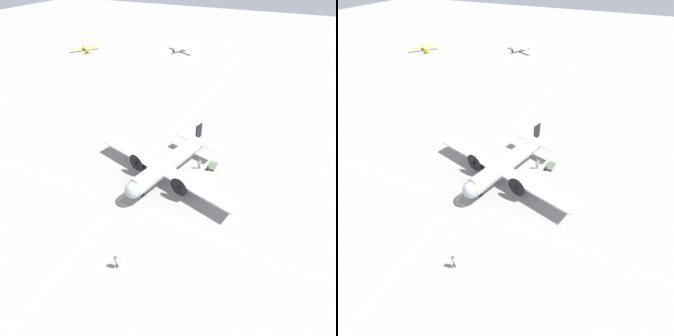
% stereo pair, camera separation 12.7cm
% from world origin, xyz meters
% --- Properties ---
extents(ground_plane, '(300.00, 300.00, 0.00)m').
position_xyz_m(ground_plane, '(0.00, 0.00, 0.00)').
color(ground_plane, gray).
extents(apron_line_eastwest, '(120.00, 0.16, 0.01)m').
position_xyz_m(apron_line_eastwest, '(0.00, 3.93, 0.00)').
color(apron_line_eastwest, silver).
rests_on(apron_line_eastwest, ground_plane).
extents(apron_line_northsouth, '(0.16, 120.00, 0.01)m').
position_xyz_m(apron_line_northsouth, '(-7.86, 0.00, 0.00)').
color(apron_line_northsouth, silver).
rests_on(apron_line_northsouth, ground_plane).
extents(airliner_main, '(16.59, 23.27, 5.46)m').
position_xyz_m(airliner_main, '(-0.38, 0.10, 2.42)').
color(airliner_main, '#ADB2BC').
rests_on(airliner_main, ground_plane).
extents(crew_foreground, '(0.39, 0.56, 1.78)m').
position_xyz_m(crew_foreground, '(-15.63, -1.25, 1.12)').
color(crew_foreground, '#473D2D').
rests_on(crew_foreground, ground_plane).
extents(passenger_boarding, '(0.40, 0.50, 1.73)m').
position_xyz_m(passenger_boarding, '(3.65, -3.60, 1.08)').
color(passenger_boarding, '#473D2D').
rests_on(passenger_boarding, ground_plane).
extents(suitcase_near_door, '(0.49, 0.19, 0.48)m').
position_xyz_m(suitcase_near_door, '(3.92, -4.88, 0.22)').
color(suitcase_near_door, '#232328').
rests_on(suitcase_near_door, ground_plane).
extents(suitcase_upright_spare, '(0.41, 0.18, 0.65)m').
position_xyz_m(suitcase_upright_spare, '(3.90, -5.10, 0.31)').
color(suitcase_upright_spare, brown).
rests_on(suitcase_upright_spare, ground_plane).
extents(baggage_cart, '(1.85, 1.19, 0.56)m').
position_xyz_m(baggage_cart, '(4.79, -5.40, 0.28)').
color(baggage_cart, '#4C6047').
rests_on(baggage_cart, ground_plane).
extents(light_aircraft_distant, '(8.43, 7.36, 1.91)m').
position_xyz_m(light_aircraft_distant, '(46.54, 52.28, 0.81)').
color(light_aircraft_distant, yellow).
rests_on(light_aircraft_distant, ground_plane).
extents(light_aircraft_taxiing, '(8.16, 10.40, 2.12)m').
position_xyz_m(light_aircraft_taxiing, '(59.64, 22.48, 0.86)').
color(light_aircraft_taxiing, white).
rests_on(light_aircraft_taxiing, ground_plane).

